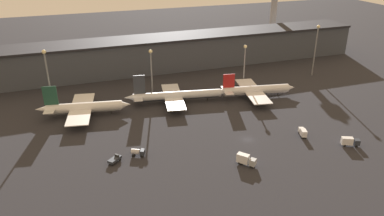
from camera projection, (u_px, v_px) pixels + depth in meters
The scene contains 15 objects.
ground at pixel (247, 140), 145.09m from camera, with size 600.00×600.00×0.00m, color #26262B.
terminal_building at pixel (175, 52), 222.60m from camera, with size 234.00×22.77×19.28m.
airplane_0 at pixel (84, 108), 163.31m from camera, with size 40.67×34.94×14.56m.
airplane_1 at pixel (176, 96), 176.72m from camera, with size 49.18×33.49×14.50m.
airplane_2 at pixel (255, 90), 182.81m from camera, with size 40.87×34.22×12.57m.
service_vehicle_0 at pixel (303, 132), 146.99m from camera, with size 3.77×6.06×3.11m.
service_vehicle_1 at pixel (138, 152), 133.67m from camera, with size 5.21×4.16×2.65m.
service_vehicle_2 at pixel (350, 141), 139.92m from camera, with size 6.90×4.66×3.47m.
service_vehicle_3 at pixel (115, 159), 130.00m from camera, with size 5.38×5.18×2.47m.
service_vehicle_4 at pixel (246, 160), 128.08m from camera, with size 5.93×6.59×3.84m.
lamp_post_0 at pixel (47, 73), 163.83m from camera, with size 1.80×1.80×27.91m.
lamp_post_1 at pixel (151, 67), 178.92m from camera, with size 1.80×1.80×23.66m.
lamp_post_2 at pixel (245, 59), 194.54m from camera, with size 1.80×1.80×21.49m.
lamp_post_3 at pixel (316, 44), 206.08m from camera, with size 1.80×1.80×28.69m.
control_tower at pixel (274, 6), 263.36m from camera, with size 9.00×9.00×48.57m.
Camera 1 is at (-62.63, -112.63, 71.11)m, focal length 35.00 mm.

